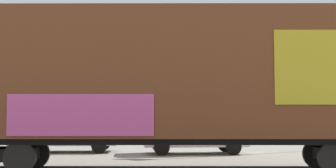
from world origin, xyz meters
The scene contains 4 objects.
freight_car centered at (0.36, 0.00, 2.74)m, with size 16.75×4.19×4.85m.
hillside centered at (0.01, 61.03, 5.12)m, with size 111.40×30.92×15.07m.
parked_car_silver centered at (-5.03, 6.85, 0.83)m, with size 4.84×2.42×1.60m.
parked_car_white centered at (0.73, 6.38, 0.90)m, with size 4.58×2.42×1.84m.
Camera 1 is at (1.15, -13.66, 1.64)m, focal length 49.82 mm.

